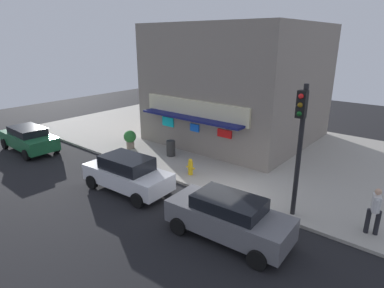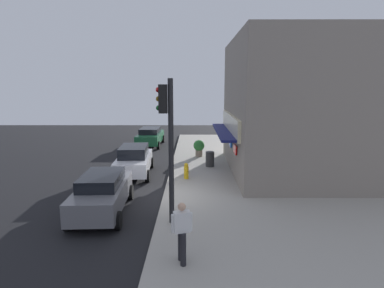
% 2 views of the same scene
% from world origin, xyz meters
% --- Properties ---
extents(ground_plane, '(54.46, 54.46, 0.00)m').
position_xyz_m(ground_plane, '(0.00, 0.00, 0.00)').
color(ground_plane, black).
extents(sidewalk, '(36.30, 13.33, 0.13)m').
position_xyz_m(sidewalk, '(0.00, 6.67, 0.06)').
color(sidewalk, '#A39E93').
rests_on(sidewalk, ground_plane).
extents(corner_building, '(9.44, 10.10, 7.37)m').
position_xyz_m(corner_building, '(-4.30, 8.12, 3.81)').
color(corner_building, gray).
rests_on(corner_building, sidewalk).
extents(traffic_light, '(0.32, 0.58, 5.04)m').
position_xyz_m(traffic_light, '(2.96, 0.47, 3.36)').
color(traffic_light, black).
rests_on(traffic_light, sidewalk).
extents(fire_hydrant, '(0.48, 0.24, 0.85)m').
position_xyz_m(fire_hydrant, '(-2.54, 0.98, 0.54)').
color(fire_hydrant, gold).
rests_on(fire_hydrant, sidewalk).
extents(trash_can, '(0.51, 0.51, 0.91)m').
position_xyz_m(trash_can, '(-5.15, 2.35, 0.58)').
color(trash_can, '#2D2D2D').
rests_on(trash_can, sidewalk).
extents(pedestrian, '(0.48, 0.59, 1.73)m').
position_xyz_m(pedestrian, '(5.61, 1.03, 1.09)').
color(pedestrian, black).
rests_on(pedestrian, sidewalk).
extents(potted_plant_by_doorway, '(0.76, 0.76, 1.14)m').
position_xyz_m(potted_plant_by_doorway, '(-8.02, 1.74, 0.79)').
color(potted_plant_by_doorway, gray).
rests_on(potted_plant_by_doorway, sidewalk).
extents(parked_car_white, '(4.33, 2.14, 1.64)m').
position_xyz_m(parked_car_white, '(-3.80, -1.98, 0.84)').
color(parked_car_white, silver).
rests_on(parked_car_white, ground_plane).
extents(parked_car_green, '(4.49, 2.11, 1.50)m').
position_xyz_m(parked_car_green, '(-12.78, -2.26, 0.79)').
color(parked_car_green, '#1E6038').
rests_on(parked_car_green, ground_plane).
extents(parked_car_grey, '(4.42, 2.10, 1.57)m').
position_xyz_m(parked_car_grey, '(1.77, -2.21, 0.83)').
color(parked_car_grey, slate).
rests_on(parked_car_grey, ground_plane).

